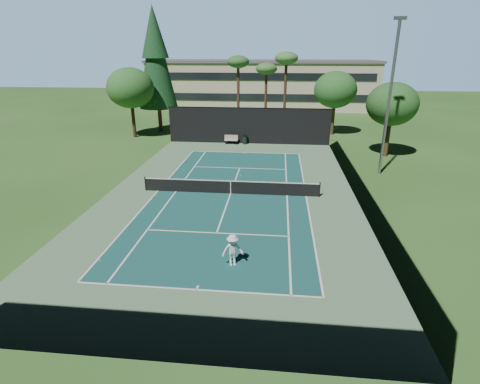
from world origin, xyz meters
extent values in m
plane|color=#2E5A21|center=(0.00, 0.00, 0.00)|extent=(160.00, 160.00, 0.00)
cube|color=#587F5A|center=(0.00, 0.00, 0.01)|extent=(18.00, 32.00, 0.01)
cube|color=#184E4B|center=(0.00, 0.00, 0.01)|extent=(10.97, 23.77, 0.01)
cube|color=white|center=(0.00, -11.88, 0.02)|extent=(10.97, 0.10, 0.01)
cube|color=white|center=(0.00, 11.88, 0.02)|extent=(10.97, 0.10, 0.01)
cube|color=white|center=(0.00, -6.40, 0.02)|extent=(8.23, 0.10, 0.01)
cube|color=white|center=(0.00, 6.40, 0.02)|extent=(8.23, 0.10, 0.01)
cube|color=white|center=(-5.49, 0.00, 0.02)|extent=(0.10, 23.77, 0.01)
cube|color=white|center=(5.49, 0.00, 0.02)|extent=(0.10, 23.77, 0.01)
cube|color=white|center=(-4.12, 0.00, 0.02)|extent=(0.10, 23.77, 0.01)
cube|color=white|center=(4.12, 0.00, 0.02)|extent=(0.10, 23.77, 0.01)
cube|color=white|center=(0.00, 0.00, 0.02)|extent=(0.10, 12.80, 0.01)
cube|color=white|center=(0.00, -11.73, 0.02)|extent=(0.10, 0.30, 0.01)
cube|color=white|center=(0.00, 11.73, 0.02)|extent=(0.10, 0.30, 0.01)
cylinder|color=black|center=(-6.40, 0.00, 0.55)|extent=(0.10, 0.10, 1.10)
cylinder|color=black|center=(6.40, 0.00, 0.55)|extent=(0.10, 0.10, 1.10)
cube|color=black|center=(0.00, 0.00, 0.50)|extent=(12.80, 0.02, 0.92)
cube|color=white|center=(0.00, 0.00, 0.98)|extent=(12.80, 0.04, 0.07)
cube|color=white|center=(0.00, 0.00, 0.50)|extent=(0.05, 0.03, 0.92)
cube|color=black|center=(0.00, 16.00, 2.00)|extent=(18.00, 0.04, 4.00)
cube|color=black|center=(0.00, -16.00, 2.00)|extent=(18.00, 0.04, 4.00)
cube|color=black|center=(9.00, 0.00, 2.00)|extent=(0.04, 32.00, 4.00)
cube|color=black|center=(-9.00, 0.00, 2.00)|extent=(0.04, 32.00, 4.00)
cube|color=black|center=(0.00, 16.00, 4.00)|extent=(18.00, 0.06, 0.06)
imported|color=white|center=(1.33, -9.67, 0.82)|extent=(1.19, 0.90, 1.64)
sphere|color=#BEDD32|center=(-5.30, -10.02, 0.04)|extent=(0.07, 0.07, 0.07)
sphere|color=#E5F537|center=(0.30, 4.25, 0.04)|extent=(0.08, 0.08, 0.08)
sphere|color=#C5E233|center=(-0.79, 1.29, 0.04)|extent=(0.08, 0.08, 0.08)
sphere|color=#D0DB31|center=(-4.80, 5.15, 0.04)|extent=(0.08, 0.08, 0.08)
cube|color=#B8B198|center=(-1.90, 15.43, 0.45)|extent=(1.50, 0.45, 0.05)
cube|color=#B9AD99|center=(-1.90, 15.63, 0.75)|extent=(1.50, 0.06, 0.55)
cube|color=black|center=(-2.50, 15.43, 0.21)|extent=(0.06, 0.40, 0.42)
cube|color=black|center=(-1.30, 15.43, 0.21)|extent=(0.06, 0.40, 0.42)
cylinder|color=black|center=(-0.37, 15.69, 0.45)|extent=(0.52, 0.52, 0.90)
cylinder|color=black|center=(-0.37, 15.69, 0.92)|extent=(0.56, 0.56, 0.05)
cylinder|color=#4B2F20|center=(-12.00, 22.00, 1.80)|extent=(0.50, 0.50, 3.60)
cone|color=#153B1E|center=(-12.00, 22.00, 9.00)|extent=(4.80, 4.80, 12.00)
cone|color=#153A1D|center=(-12.00, 22.00, 12.00)|extent=(3.30, 3.30, 6.00)
cylinder|color=#4B3020|center=(-2.00, 24.00, 4.28)|extent=(0.36, 0.36, 8.55)
ellipsoid|color=#2E5B28|center=(-2.00, 24.00, 8.55)|extent=(2.80, 2.80, 1.54)
cylinder|color=#472D1E|center=(1.50, 26.00, 3.83)|extent=(0.36, 0.36, 7.65)
ellipsoid|color=#36632C|center=(1.50, 26.00, 7.65)|extent=(2.80, 2.80, 1.54)
cylinder|color=#422E1C|center=(4.00, 23.00, 4.50)|extent=(0.36, 0.36, 9.00)
ellipsoid|color=#3A6E31|center=(4.00, 23.00, 9.00)|extent=(2.80, 2.80, 1.54)
cylinder|color=#48321F|center=(10.00, 22.00, 1.76)|extent=(0.40, 0.40, 3.52)
ellipsoid|color=#245922|center=(10.00, 22.00, 5.44)|extent=(5.12, 5.12, 4.35)
cylinder|color=#4A341F|center=(14.00, 12.00, 1.65)|extent=(0.40, 0.40, 3.30)
ellipsoid|color=#245420|center=(14.00, 12.00, 5.10)|extent=(4.80, 4.80, 4.08)
cylinder|color=#3F271B|center=(-14.00, 18.00, 1.87)|extent=(0.40, 0.40, 3.74)
ellipsoid|color=#295F25|center=(-14.00, 18.00, 5.78)|extent=(5.44, 5.44, 4.62)
cube|color=beige|center=(0.00, 46.00, 4.00)|extent=(40.00, 12.00, 8.00)
cube|color=#59595B|center=(0.00, 46.00, 8.10)|extent=(40.50, 12.50, 0.40)
cube|color=black|center=(0.00, 39.95, 2.40)|extent=(38.00, 0.15, 1.20)
cube|color=black|center=(0.00, 39.95, 5.80)|extent=(38.00, 0.15, 1.20)
cylinder|color=#93969B|center=(12.00, 6.00, 6.00)|extent=(0.24, 0.24, 12.00)
cube|color=gray|center=(12.00, 6.00, 12.10)|extent=(0.90, 0.25, 0.25)
camera|label=1|loc=(3.30, -25.43, 9.82)|focal=28.00mm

